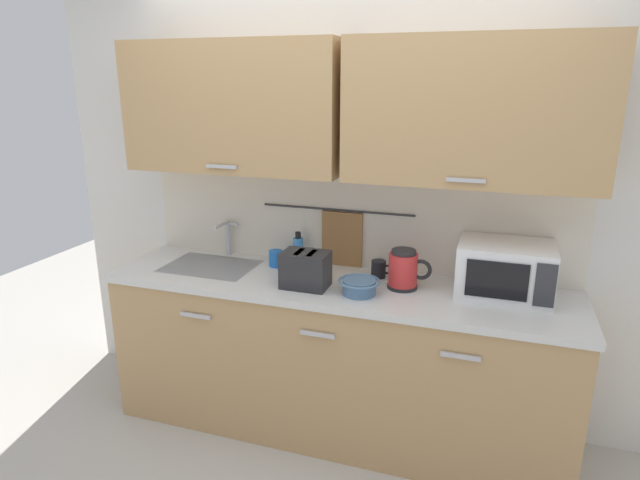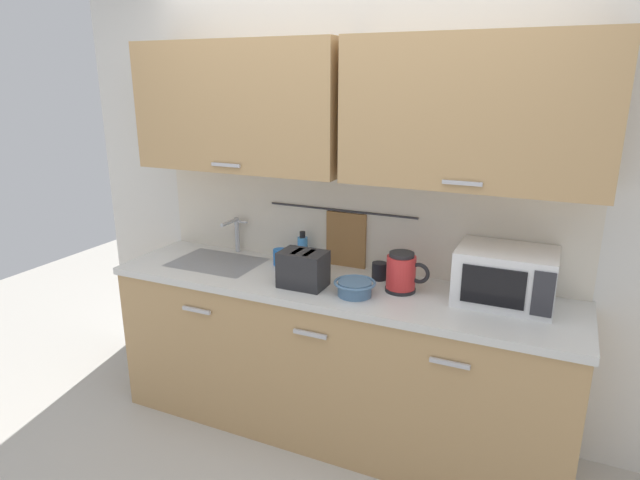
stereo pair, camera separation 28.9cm
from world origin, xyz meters
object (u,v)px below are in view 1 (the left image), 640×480
object	(u,v)px
dish_soap_bottle	(298,250)
toaster	(305,269)
microwave	(505,269)
electric_kettle	(404,270)
mixing_bowl	(359,286)
mug_near_sink	(276,258)
mug_by_kettle	(379,269)

from	to	relation	value
dish_soap_bottle	toaster	size ratio (longest dim) A/B	0.77
microwave	dish_soap_bottle	distance (m)	1.16
electric_kettle	mixing_bowl	bearing A→B (deg)	-141.88
dish_soap_bottle	electric_kettle	bearing A→B (deg)	-15.31
electric_kettle	dish_soap_bottle	distance (m)	0.68
dish_soap_bottle	mixing_bowl	size ratio (longest dim) A/B	0.92
electric_kettle	mixing_bowl	size ratio (longest dim) A/B	1.06
mug_near_sink	toaster	bearing A→B (deg)	-42.44
mug_by_kettle	toaster	bearing A→B (deg)	-141.96
dish_soap_bottle	mug_near_sink	xyz separation A→B (m)	(-0.11, -0.08, -0.04)
mug_near_sink	mixing_bowl	world-z (taller)	mug_near_sink
mug_near_sink	toaster	size ratio (longest dim) A/B	0.47
mug_by_kettle	electric_kettle	bearing A→B (deg)	-36.58
mug_near_sink	dish_soap_bottle	bearing A→B (deg)	35.86
microwave	mug_by_kettle	distance (m)	0.66
electric_kettle	mug_near_sink	size ratio (longest dim) A/B	1.89
mixing_bowl	mug_by_kettle	bearing A→B (deg)	81.28
electric_kettle	mug_by_kettle	size ratio (longest dim) A/B	1.89
microwave	mixing_bowl	world-z (taller)	microwave
microwave	electric_kettle	distance (m)	0.50
electric_kettle	mug_by_kettle	world-z (taller)	electric_kettle
electric_kettle	mug_near_sink	xyz separation A→B (m)	(-0.76, 0.10, -0.05)
microwave	electric_kettle	size ratio (longest dim) A/B	2.03
microwave	toaster	distance (m)	1.01
dish_soap_bottle	mug_by_kettle	xyz separation A→B (m)	(0.50, -0.06, -0.04)
mug_near_sink	mixing_bowl	xyz separation A→B (m)	(0.56, -0.26, -0.00)
electric_kettle	toaster	distance (m)	0.51
dish_soap_bottle	mug_by_kettle	distance (m)	0.50
mixing_bowl	mug_by_kettle	distance (m)	0.27
electric_kettle	mug_near_sink	distance (m)	0.77
mug_near_sink	mixing_bowl	size ratio (longest dim) A/B	0.56
mixing_bowl	toaster	distance (m)	0.30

